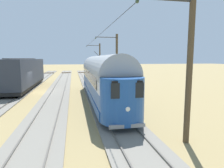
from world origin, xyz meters
TOP-DOWN VIEW (x-y plane):
  - ground_plane at (0.00, 0.00)m, footprint 220.00×220.00m
  - track_streetcar_siding at (-6.81, -0.31)m, footprint 2.80×80.00m
  - track_adjacent_siding at (-2.27, -0.31)m, footprint 2.80×80.00m
  - track_third_siding at (2.27, -0.31)m, footprint 2.80×80.00m
  - vintage_streetcar at (-6.81, 5.73)m, footprint 2.65×18.08m
  - boxcar_adjacent at (2.27, -3.31)m, footprint 2.96×14.81m
  - catenary_pole_foreground at (-9.31, -14.49)m, footprint 2.79×0.28m
  - catenary_pole_mid_near at (-9.31, 0.74)m, footprint 2.79×0.28m
  - catenary_pole_mid_far at (-9.31, 15.97)m, footprint 2.79×0.28m
  - overhead_wire_run at (-6.87, 0.04)m, footprint 2.59×34.46m
  - track_end_bumper at (2.27, -13.48)m, footprint 1.80×0.60m

SIDE VIEW (x-z plane):
  - ground_plane at x=0.00m, z-range 0.00..0.00m
  - track_streetcar_siding at x=-6.81m, z-range -0.04..0.14m
  - track_adjacent_siding at x=-2.27m, z-range -0.04..0.14m
  - track_third_siding at x=2.27m, z-range -0.04..0.14m
  - track_end_bumper at x=2.27m, z-range 0.00..0.80m
  - boxcar_adjacent at x=2.27m, z-range 0.24..4.09m
  - vintage_streetcar at x=-6.81m, z-range -0.11..4.64m
  - catenary_pole_foreground at x=-9.31m, z-range 0.16..7.09m
  - catenary_pole_mid_near at x=-9.31m, z-range 0.16..7.09m
  - catenary_pole_mid_far at x=-9.31m, z-range 0.16..7.09m
  - overhead_wire_run at x=-6.87m, z-range 6.30..6.48m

